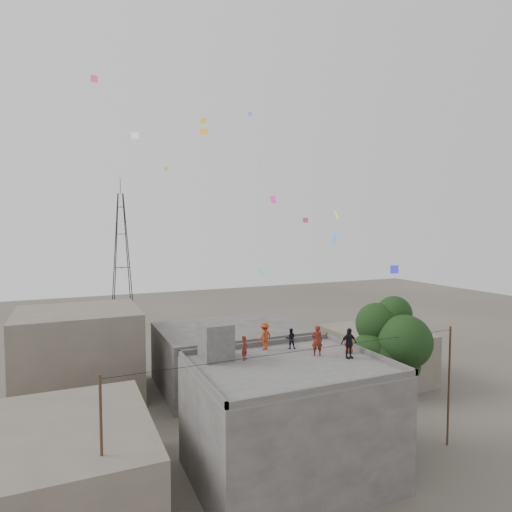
{
  "coord_description": "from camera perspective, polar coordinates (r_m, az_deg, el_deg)",
  "views": [
    {
      "loc": [
        -10.54,
        -19.57,
        13.28
      ],
      "look_at": [
        -0.74,
        2.68,
        11.74
      ],
      "focal_mm": 30.0,
      "sensor_mm": 36.0,
      "label": 1
    }
  ],
  "objects": [
    {
      "name": "ground",
      "position": [
        25.9,
        4.37,
        -27.23
      ],
      "size": [
        140.0,
        140.0,
        0.0
      ],
      "primitive_type": "plane",
      "color": "#444038",
      "rests_on": "ground"
    },
    {
      "name": "main_building",
      "position": [
        24.47,
        4.41,
        -21.09
      ],
      "size": [
        10.0,
        8.0,
        6.1
      ],
      "color": "#444240",
      "rests_on": "ground"
    },
    {
      "name": "parapet",
      "position": [
        23.32,
        4.45,
        -13.93
      ],
      "size": [
        10.0,
        8.0,
        0.3
      ],
      "color": "#444240",
      "rests_on": "main_building"
    },
    {
      "name": "stair_head_box",
      "position": [
        24.16,
        -5.38,
        -11.2
      ],
      "size": [
        1.6,
        1.8,
        2.0
      ],
      "primitive_type": "cube",
      "color": "#444240",
      "rests_on": "main_building"
    },
    {
      "name": "neighbor_west",
      "position": [
        24.35,
        -24.26,
        -24.3
      ],
      "size": [
        8.0,
        10.0,
        4.0
      ],
      "primitive_type": "cube",
      "color": "#61594C",
      "rests_on": "ground"
    },
    {
      "name": "neighbor_north",
      "position": [
        37.42,
        -3.24,
        -13.11
      ],
      "size": [
        12.0,
        9.0,
        5.0
      ],
      "primitive_type": "cube",
      "color": "#444240",
      "rests_on": "ground"
    },
    {
      "name": "neighbor_northwest",
      "position": [
        36.9,
        -22.56,
        -12.02
      ],
      "size": [
        9.0,
        8.0,
        7.0
      ],
      "primitive_type": "cube",
      "color": "#61594C",
      "rests_on": "ground"
    },
    {
      "name": "neighbor_east",
      "position": [
        39.99,
        15.66,
        -12.59
      ],
      "size": [
        7.0,
        8.0,
        4.4
      ],
      "primitive_type": "cube",
      "color": "#61594C",
      "rests_on": "ground"
    },
    {
      "name": "tree",
      "position": [
        27.91,
        17.57,
        -11.44
      ],
      "size": [
        4.9,
        4.6,
        9.1
      ],
      "color": "black",
      "rests_on": "ground"
    },
    {
      "name": "utility_line",
      "position": [
        23.39,
        7.11,
        -20.24
      ],
      "size": [
        20.12,
        0.62,
        7.4
      ],
      "color": "black",
      "rests_on": "ground"
    },
    {
      "name": "transmission_tower",
      "position": [
        60.08,
        -17.47,
        -0.56
      ],
      "size": [
        2.97,
        2.97,
        20.01
      ],
      "color": "black",
      "rests_on": "ground"
    },
    {
      "name": "person_red_adult",
      "position": [
        24.92,
        8.13,
        -11.09
      ],
      "size": [
        0.74,
        0.62,
        1.72
      ],
      "primitive_type": "imported",
      "rotation": [
        0.0,
        0.0,
        2.75
      ],
      "color": "maroon",
      "rests_on": "main_building"
    },
    {
      "name": "person_orange_child",
      "position": [
        25.79,
        12.28,
        -11.13
      ],
      "size": [
        0.72,
        0.74,
        1.29
      ],
      "primitive_type": "imported",
      "rotation": [
        0.0,
        0.0,
        -0.84
      ],
      "color": "#BB4015",
      "rests_on": "main_building"
    },
    {
      "name": "person_dark_child",
      "position": [
        26.2,
        4.63,
        -10.9
      ],
      "size": [
        0.71,
        0.63,
        1.22
      ],
      "primitive_type": "imported",
      "rotation": [
        0.0,
        0.0,
        2.82
      ],
      "color": "black",
      "rests_on": "main_building"
    },
    {
      "name": "person_dark_adult",
      "position": [
        24.73,
        12.27,
        -11.29
      ],
      "size": [
        1.0,
        0.43,
        1.7
      ],
      "primitive_type": "imported",
      "rotation": [
        0.0,
        0.0,
        -0.01
      ],
      "color": "black",
      "rests_on": "main_building"
    },
    {
      "name": "person_orange_adult",
      "position": [
        25.86,
        1.16,
        -10.63
      ],
      "size": [
        1.2,
        0.97,
        1.62
      ],
      "primitive_type": "imported",
      "rotation": [
        0.0,
        0.0,
        -2.73
      ],
      "color": "#A23112",
      "rests_on": "main_building"
    },
    {
      "name": "person_red_child",
      "position": [
        23.96,
        -1.5,
        -12.15
      ],
      "size": [
        0.56,
        0.57,
        1.33
      ],
      "primitive_type": "imported",
      "rotation": [
        0.0,
        0.0,
        0.86
      ],
      "color": "maroon",
      "rests_on": "main_building"
    },
    {
      "name": "kites",
      "position": [
        29.9,
        0.76,
        7.76
      ],
      "size": [
        19.49,
        12.29,
        12.97
      ],
      "color": "orange",
      "rests_on": "ground"
    }
  ]
}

